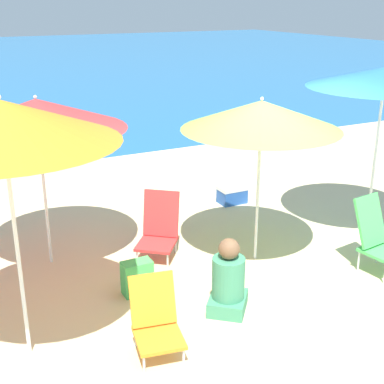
# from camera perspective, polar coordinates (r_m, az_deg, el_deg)

# --- Properties ---
(ground_plane) EXTENTS (60.00, 60.00, 0.00)m
(ground_plane) POSITION_cam_1_polar(r_m,az_deg,el_deg) (6.53, 9.00, -8.76)
(ground_plane) COLOR beige
(beach_umbrella_lime) EXTENTS (1.88, 1.88, 2.05)m
(beach_umbrella_lime) POSITION_cam_1_polar(r_m,az_deg,el_deg) (6.28, 7.40, 8.12)
(beach_umbrella_lime) COLOR white
(beach_umbrella_lime) RESTS_ON ground
(beach_umbrella_orange) EXTENTS (1.91, 1.91, 2.40)m
(beach_umbrella_orange) POSITION_cam_1_polar(r_m,az_deg,el_deg) (4.54, -19.64, 7.05)
(beach_umbrella_orange) COLOR white
(beach_umbrella_orange) RESTS_ON ground
(beach_umbrella_red) EXTENTS (2.05, 2.05, 2.09)m
(beach_umbrella_red) POSITION_cam_1_polar(r_m,az_deg,el_deg) (6.37, -16.22, 7.95)
(beach_umbrella_red) COLOR white
(beach_umbrella_red) RESTS_ON ground
(beach_chair_orange) EXTENTS (0.52, 0.63, 0.70)m
(beach_chair_orange) POSITION_cam_1_polar(r_m,az_deg,el_deg) (5.08, -3.91, -13.31)
(beach_chair_orange) COLOR silver
(beach_chair_orange) RESTS_ON ground
(beach_chair_green) EXTENTS (0.48, 0.61, 0.90)m
(beach_chair_green) POSITION_cam_1_polar(r_m,az_deg,el_deg) (6.76, 18.97, -4.33)
(beach_chair_green) COLOR silver
(beach_chair_green) RESTS_ON ground
(beach_chair_red) EXTENTS (0.71, 0.73, 0.82)m
(beach_chair_red) POSITION_cam_1_polar(r_m,az_deg,el_deg) (6.80, -3.54, -3.80)
(beach_chair_red) COLOR silver
(beach_chair_red) RESTS_ON ground
(person_seated_near) EXTENTS (0.57, 0.58, 0.82)m
(person_seated_near) POSITION_cam_1_polar(r_m,az_deg,el_deg) (5.64, 3.88, -9.56)
(person_seated_near) COLOR #3F8C66
(person_seated_near) RESTS_ON ground
(backpack_green) EXTENTS (0.33, 0.22, 0.39)m
(backpack_green) POSITION_cam_1_polar(r_m,az_deg,el_deg) (6.03, -5.84, -9.11)
(backpack_green) COLOR #47B756
(backpack_green) RESTS_ON ground
(cooler_box) EXTENTS (0.44, 0.30, 0.28)m
(cooler_box) POSITION_cam_1_polar(r_m,az_deg,el_deg) (8.62, 4.30, -0.26)
(cooler_box) COLOR #2859B2
(cooler_box) RESTS_ON ground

